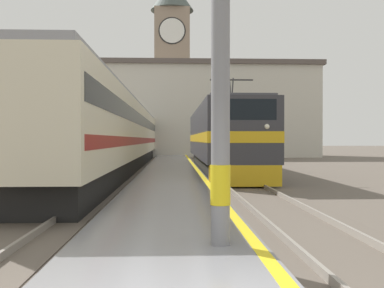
# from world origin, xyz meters

# --- Properties ---
(ground_plane) EXTENTS (200.00, 200.00, 0.00)m
(ground_plane) POSITION_xyz_m (0.00, 30.00, 0.00)
(ground_plane) COLOR #60564C
(platform) EXTENTS (3.00, 140.00, 0.29)m
(platform) POSITION_xyz_m (0.00, 25.00, 0.14)
(platform) COLOR gray
(platform) RESTS_ON ground
(rail_track_near) EXTENTS (2.83, 140.00, 0.16)m
(rail_track_near) POSITION_xyz_m (2.83, 25.00, 0.03)
(rail_track_near) COLOR #60564C
(rail_track_near) RESTS_ON ground
(rail_track_far) EXTENTS (2.83, 140.00, 0.16)m
(rail_track_far) POSITION_xyz_m (-3.24, 25.00, 0.03)
(rail_track_far) COLOR #60564C
(rail_track_far) RESTS_ON ground
(locomotive_train) EXTENTS (2.92, 17.06, 4.70)m
(locomotive_train) POSITION_xyz_m (2.83, 21.26, 1.91)
(locomotive_train) COLOR black
(locomotive_train) RESTS_ON ground
(passenger_train) EXTENTS (2.92, 37.31, 4.10)m
(passenger_train) POSITION_xyz_m (-3.24, 24.00, 2.20)
(passenger_train) COLOR black
(passenger_train) RESTS_ON ground
(clock_tower) EXTENTS (5.74, 5.74, 23.30)m
(clock_tower) POSITION_xyz_m (-0.08, 56.46, 12.53)
(clock_tower) COLOR gray
(clock_tower) RESTS_ON ground
(station_building) EXTENTS (27.21, 9.18, 10.10)m
(station_building) POSITION_xyz_m (2.16, 45.99, 5.07)
(station_building) COLOR beige
(station_building) RESTS_ON ground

